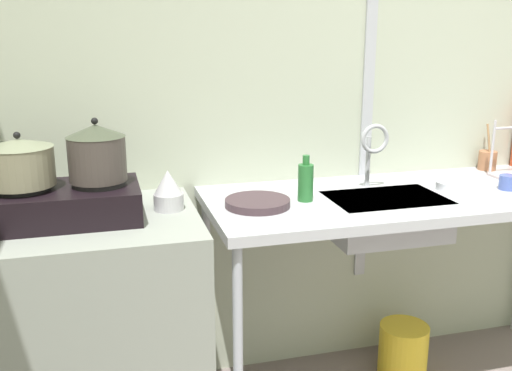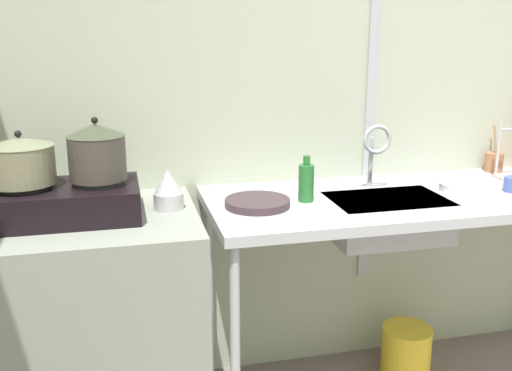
{
  "view_description": "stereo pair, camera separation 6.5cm",
  "coord_description": "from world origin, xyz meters",
  "views": [
    {
      "loc": [
        -1.36,
        -0.55,
        1.56
      ],
      "look_at": [
        -0.79,
        1.51,
        0.98
      ],
      "focal_mm": 40.85,
      "sensor_mm": 36.0,
      "label": 1
    },
    {
      "loc": [
        -1.29,
        -0.57,
        1.56
      ],
      "look_at": [
        -0.79,
        1.51,
        0.98
      ],
      "focal_mm": 40.85,
      "sensor_mm": 36.0,
      "label": 2
    }
  ],
  "objects": [
    {
      "name": "frying_pan",
      "position": [
        -0.79,
        1.49,
        0.92
      ],
      "size": [
        0.25,
        0.25,
        0.03
      ],
      "primitive_type": "cylinder",
      "color": "#3E2D33",
      "rests_on": "counter_sink"
    },
    {
      "name": "counter_concrete",
      "position": [
        -1.48,
        1.51,
        0.45
      ],
      "size": [
        0.92,
        0.66,
        0.91
      ],
      "primitive_type": "cube",
      "color": "gray",
      "rests_on": "ground"
    },
    {
      "name": "small_bowl_on_drainboard",
      "position": [
        0.05,
        1.51,
        0.92
      ],
      "size": [
        0.11,
        0.11,
        0.04
      ],
      "primitive_type": "cylinder",
      "color": "white",
      "rests_on": "counter_sink"
    },
    {
      "name": "pot_on_left_burner",
      "position": [
        -1.62,
        1.51,
        1.13
      ],
      "size": [
        0.23,
        0.23,
        0.19
      ],
      "color": "gray",
      "rests_on": "stove"
    },
    {
      "name": "bottle_by_sink",
      "position": [
        -0.59,
        1.52,
        0.98
      ],
      "size": [
        0.06,
        0.06,
        0.18
      ],
      "color": "#276A2F",
      "rests_on": "counter_sink"
    },
    {
      "name": "wall_metal_strip",
      "position": [
        -0.19,
        1.84,
        1.51
      ],
      "size": [
        0.05,
        0.01,
        2.19
      ],
      "primitive_type": "cube",
      "color": "#B4B5BE"
    },
    {
      "name": "stove",
      "position": [
        -1.5,
        1.51,
        0.97
      ],
      "size": [
        0.53,
        0.33,
        0.14
      ],
      "color": "black",
      "rests_on": "counter_concrete"
    },
    {
      "name": "sink_basin",
      "position": [
        -0.26,
        1.47,
        0.82
      ],
      "size": [
        0.46,
        0.31,
        0.16
      ],
      "primitive_type": "cube",
      "color": "#B4B5BE",
      "rests_on": "counter_sink"
    },
    {
      "name": "pot_on_right_burner",
      "position": [
        -1.37,
        1.51,
        1.14
      ],
      "size": [
        0.2,
        0.2,
        0.22
      ],
      "color": "#433B35",
      "rests_on": "stove"
    },
    {
      "name": "counter_sink",
      "position": [
        -0.11,
        1.51,
        0.85
      ],
      "size": [
        1.74,
        0.66,
        0.91
      ],
      "color": "#B4B5BE",
      "rests_on": "ground"
    },
    {
      "name": "wall_back",
      "position": [
        0.0,
        1.89,
        1.37
      ],
      "size": [
        4.76,
        0.1,
        2.74
      ],
      "primitive_type": "cube",
      "color": "#B5BCA4",
      "rests_on": "ground"
    },
    {
      "name": "utensil_jar",
      "position": [
        0.43,
        1.78,
        0.95
      ],
      "size": [
        0.08,
        0.08,
        0.22
      ],
      "color": "#A46845",
      "rests_on": "counter_sink"
    },
    {
      "name": "percolator",
      "position": [
        -1.12,
        1.54,
        0.98
      ],
      "size": [
        0.11,
        0.11,
        0.15
      ],
      "color": "#BDBBC0",
      "rests_on": "counter_concrete"
    },
    {
      "name": "bucket_on_floor",
      "position": [
        -0.06,
        1.6,
        0.12
      ],
      "size": [
        0.23,
        0.23,
        0.24
      ],
      "primitive_type": "cylinder",
      "color": "yellow",
      "rests_on": "ground"
    },
    {
      "name": "faucet",
      "position": [
        -0.26,
        1.62,
        1.1
      ],
      "size": [
        0.12,
        0.07,
        0.28
      ],
      "color": "#B4B5BE",
      "rests_on": "counter_sink"
    }
  ]
}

